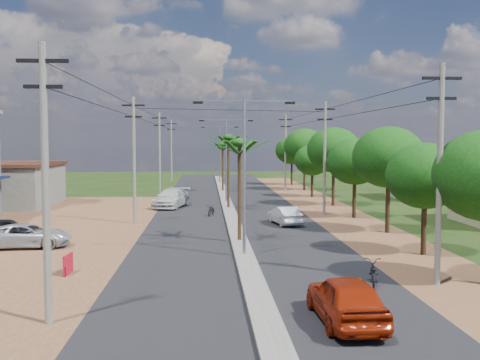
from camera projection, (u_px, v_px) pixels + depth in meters
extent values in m
plane|color=black|center=(244.00, 257.00, 28.46)|extent=(160.00, 160.00, 0.00)
cube|color=black|center=(231.00, 217.00, 43.39)|extent=(12.00, 110.00, 0.04)
cube|color=#605E56|center=(229.00, 211.00, 46.37)|extent=(1.00, 90.00, 0.18)
cube|color=brown|center=(0.00, 234.00, 35.51)|extent=(18.00, 46.00, 0.04)
cube|color=brown|center=(339.00, 216.00, 43.91)|extent=(5.00, 90.00, 0.03)
cube|color=tan|center=(430.00, 182.00, 57.49)|extent=(7.00, 7.00, 3.30)
cylinder|color=black|center=(424.00, 218.00, 28.89)|extent=(0.28, 0.28, 3.85)
ellipsoid|color=#0E3308|center=(425.00, 176.00, 28.73)|extent=(4.00, 4.00, 3.40)
cylinder|color=black|center=(388.00, 198.00, 35.86)|extent=(0.28, 0.28, 4.55)
ellipsoid|color=#0E3308|center=(389.00, 157.00, 35.67)|extent=(4.60, 4.60, 3.91)
cylinder|color=black|center=(354.00, 192.00, 42.83)|extent=(0.28, 0.28, 4.06)
ellipsoid|color=#0E3308|center=(355.00, 161.00, 42.66)|extent=(4.20, 4.20, 3.57)
cylinder|color=black|center=(333.00, 180.00, 50.78)|extent=(0.28, 0.28, 4.76)
ellipsoid|color=#0E3308|center=(334.00, 150.00, 50.59)|extent=(4.80, 4.80, 4.08)
cylinder|color=black|center=(312.00, 180.00, 58.76)|extent=(0.28, 0.28, 3.64)
ellipsoid|color=#0E3308|center=(312.00, 160.00, 58.61)|extent=(3.80, 3.80, 3.23)
cylinder|color=black|center=(305.00, 170.00, 66.72)|extent=(0.28, 0.28, 4.90)
ellipsoid|color=#0E3308|center=(305.00, 146.00, 66.52)|extent=(5.00, 5.00, 4.25)
cylinder|color=black|center=(292.00, 169.00, 74.68)|extent=(0.28, 0.28, 4.34)
ellipsoid|color=#0E3308|center=(292.00, 150.00, 74.51)|extent=(4.40, 4.40, 3.74)
cylinder|color=black|center=(239.00, 193.00, 32.24)|extent=(0.22, 0.22, 5.80)
cylinder|color=black|center=(228.00, 174.00, 48.16)|extent=(0.22, 0.22, 6.20)
cylinder|color=black|center=(223.00, 168.00, 64.11)|extent=(0.22, 0.22, 5.50)
cylinder|color=gray|center=(244.00, 179.00, 28.18)|extent=(0.16, 0.16, 8.00)
cube|color=gray|center=(268.00, 101.00, 27.98)|extent=(2.40, 0.08, 0.08)
cube|color=gray|center=(220.00, 101.00, 27.83)|extent=(2.40, 0.08, 0.08)
cube|color=black|center=(290.00, 103.00, 28.05)|extent=(0.50, 0.18, 0.12)
cube|color=black|center=(198.00, 103.00, 27.77)|extent=(0.50, 0.18, 0.12)
cylinder|color=gray|center=(226.00, 161.00, 53.07)|extent=(0.16, 0.16, 8.00)
cube|color=gray|center=(239.00, 120.00, 52.87)|extent=(2.40, 0.08, 0.08)
cube|color=gray|center=(213.00, 120.00, 52.73)|extent=(2.40, 0.08, 0.08)
cube|color=black|center=(250.00, 121.00, 52.95)|extent=(0.50, 0.18, 0.12)
cube|color=black|center=(202.00, 121.00, 52.67)|extent=(0.50, 0.18, 0.12)
cylinder|color=gray|center=(220.00, 155.00, 77.96)|extent=(0.16, 0.16, 8.00)
cube|color=gray|center=(228.00, 126.00, 77.77)|extent=(2.40, 0.08, 0.08)
cube|color=gray|center=(211.00, 126.00, 77.62)|extent=(2.40, 0.08, 0.08)
cube|color=black|center=(236.00, 127.00, 77.84)|extent=(0.50, 0.18, 0.12)
cube|color=black|center=(203.00, 127.00, 77.56)|extent=(0.50, 0.18, 0.12)
cylinder|color=#605E56|center=(45.00, 185.00, 17.76)|extent=(0.24, 0.24, 9.00)
cube|color=black|center=(42.00, 61.00, 17.49)|extent=(1.60, 0.12, 0.12)
cube|color=black|center=(43.00, 87.00, 17.55)|extent=(1.20, 0.12, 0.12)
cylinder|color=#605E56|center=(134.00, 161.00, 39.67)|extent=(0.24, 0.24, 9.00)
cube|color=black|center=(133.00, 105.00, 39.40)|extent=(1.60, 0.12, 0.12)
cube|color=black|center=(133.00, 117.00, 39.45)|extent=(1.20, 0.12, 0.12)
cylinder|color=#605E56|center=(160.00, 154.00, 61.57)|extent=(0.24, 0.24, 9.00)
cube|color=black|center=(159.00, 118.00, 61.30)|extent=(1.60, 0.12, 0.12)
cube|color=black|center=(159.00, 125.00, 61.36)|extent=(1.20, 0.12, 0.12)
cylinder|color=#605E56|center=(171.00, 150.00, 82.48)|extent=(0.24, 0.24, 9.00)
cube|color=black|center=(171.00, 124.00, 82.21)|extent=(1.60, 0.12, 0.12)
cube|color=black|center=(171.00, 129.00, 82.27)|extent=(1.20, 0.12, 0.12)
cylinder|color=#605E56|center=(440.00, 176.00, 22.62)|extent=(0.24, 0.24, 9.00)
cube|color=black|center=(442.00, 78.00, 22.35)|extent=(1.60, 0.12, 0.12)
cube|color=black|center=(441.00, 98.00, 22.41)|extent=(1.20, 0.12, 0.12)
cylinder|color=#605E56|center=(325.00, 159.00, 44.53)|extent=(0.24, 0.24, 9.00)
cube|color=black|center=(325.00, 109.00, 44.26)|extent=(1.60, 0.12, 0.12)
cube|color=black|center=(325.00, 119.00, 44.31)|extent=(1.20, 0.12, 0.12)
cylinder|color=#605E56|center=(285.00, 153.00, 66.44)|extent=(0.24, 0.24, 9.00)
cube|color=black|center=(286.00, 120.00, 66.16)|extent=(1.60, 0.12, 0.12)
cube|color=black|center=(286.00, 126.00, 66.22)|extent=(1.20, 0.12, 0.12)
imported|color=maroon|center=(346.00, 300.00, 18.07)|extent=(1.98, 4.66, 1.57)
imported|color=#A9ACB1|center=(284.00, 216.00, 39.39)|extent=(2.13, 4.09, 1.28)
imported|color=#B7B7B3|center=(171.00, 199.00, 49.59)|extent=(3.58, 5.92, 1.61)
imported|color=#A9ACB1|center=(27.00, 236.00, 30.88)|extent=(4.88, 2.57, 1.31)
imported|color=black|center=(7.00, 229.00, 33.40)|extent=(4.00, 2.44, 1.27)
imported|color=black|center=(373.00, 274.00, 22.70)|extent=(1.15, 2.06, 1.03)
imported|color=black|center=(211.00, 210.00, 44.03)|extent=(1.00, 1.80, 0.90)
imported|color=black|center=(178.00, 191.00, 61.14)|extent=(0.90, 1.57, 0.91)
cube|color=#A80F22|center=(68.00, 265.00, 24.67)|extent=(0.19, 1.12, 0.94)
cylinder|color=black|center=(65.00, 273.00, 24.18)|extent=(0.04, 0.04, 0.47)
cylinder|color=black|center=(71.00, 267.00, 25.20)|extent=(0.04, 0.04, 0.47)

